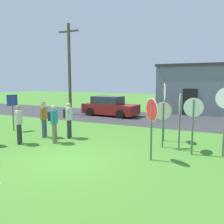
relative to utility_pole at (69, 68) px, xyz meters
name	(u,v)px	position (x,y,z in m)	size (l,w,h in m)	color
ground_plane	(68,161)	(6.40, -9.20, -3.72)	(80.00, 80.00, 0.00)	#47842D
street_asphalt	(150,118)	(6.40, 0.77, -3.72)	(60.00, 6.40, 0.01)	#38383A
building_background	(194,88)	(8.76, 6.29, -1.69)	(5.69, 5.54, 4.05)	slate
utility_pole	(69,68)	(0.00, 0.00, 0.00)	(1.80, 0.24, 7.09)	brown
parked_car_on_street	(110,107)	(3.12, 0.86, -3.03)	(4.42, 2.26, 1.51)	maroon
stop_sign_leaning_right	(163,117)	(8.92, -6.16, -2.44)	(0.58, 0.47, 1.89)	#51664C
stop_sign_nearest	(193,116)	(10.13, -6.63, -2.28)	(0.71, 0.07, 2.12)	#51664C
stop_sign_low_front	(180,111)	(9.60, -6.29, -2.17)	(0.07, 0.80, 2.26)	#51664C
stop_sign_far_back	(151,118)	(8.92, -7.89, -2.25)	(0.57, 0.59, 2.15)	#51664C
stop_sign_rear_left	(164,102)	(8.71, -5.11, -1.93)	(0.29, 0.74, 2.61)	#51664C
person_on_left	(69,118)	(4.50, -6.49, -2.74)	(0.42, 0.55, 1.69)	#2D2D33
person_in_dark_shirt	(19,122)	(3.17, -8.27, -2.77)	(0.37, 0.51, 1.69)	#2D2D33
person_near_signs	(44,117)	(3.33, -6.87, -2.74)	(0.32, 0.55, 1.74)	#4C5670
person_in_blue	(54,121)	(4.43, -7.49, -2.74)	(0.44, 0.54, 1.69)	#7A6B56
info_panel_leftmost	(12,106)	(0.75, -6.40, -2.36)	(0.17, 0.59, 1.98)	#4C4C51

